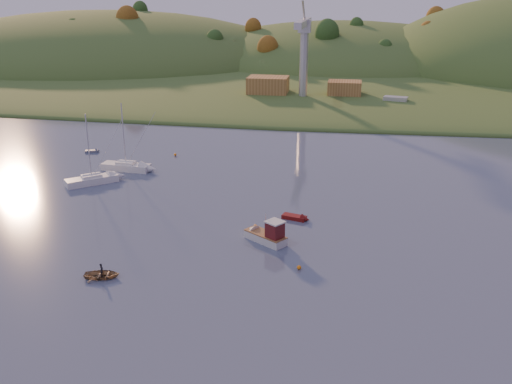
% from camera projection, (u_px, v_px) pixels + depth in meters
% --- Properties ---
extents(far_shore, '(620.00, 220.00, 1.50)m').
position_uv_depth(far_shore, '(321.00, 60.00, 257.46)').
color(far_shore, '#375321').
rests_on(far_shore, ground).
extents(shore_slope, '(640.00, 150.00, 7.00)m').
position_uv_depth(shore_slope, '(309.00, 81.00, 197.12)').
color(shore_slope, '#375321').
rests_on(shore_slope, ground).
extents(hill_left, '(170.00, 140.00, 44.00)m').
position_uv_depth(hill_left, '(106.00, 63.00, 244.09)').
color(hill_left, '#375321').
rests_on(hill_left, ground).
extents(hill_center, '(140.00, 120.00, 36.00)m').
position_uv_depth(hill_center, '(342.00, 66.00, 237.28)').
color(hill_center, '#375321').
rests_on(hill_center, ground).
extents(hillside_trees, '(280.00, 50.00, 32.00)m').
position_uv_depth(hillside_trees, '(313.00, 73.00, 215.68)').
color(hillside_trees, '#26491A').
rests_on(hillside_trees, ground).
extents(wharf, '(42.00, 16.00, 2.40)m').
position_uv_depth(wharf, '(314.00, 101.00, 155.99)').
color(wharf, slate).
rests_on(wharf, ground).
extents(shed_west, '(11.00, 8.00, 4.80)m').
position_uv_depth(shed_west, '(268.00, 85.00, 157.80)').
color(shed_west, brown).
rests_on(shed_west, wharf).
extents(shed_east, '(9.00, 7.00, 4.00)m').
position_uv_depth(shed_east, '(345.00, 88.00, 155.49)').
color(shed_east, brown).
rests_on(shed_east, wharf).
extents(dock_crane, '(3.20, 28.00, 20.30)m').
position_uv_depth(dock_crane, '(304.00, 41.00, 147.77)').
color(dock_crane, '#B7B7BC').
rests_on(dock_crane, wharf).
extents(fishing_boat, '(6.68, 5.56, 4.28)m').
position_uv_depth(fishing_boat, '(263.00, 234.00, 71.51)').
color(fishing_boat, silver).
rests_on(fishing_boat, ground).
extents(sailboat_near, '(7.91, 7.32, 11.52)m').
position_uv_depth(sailboat_near, '(92.00, 179.00, 92.62)').
color(sailboat_near, white).
rests_on(sailboat_near, ground).
extents(sailboat_far, '(8.73, 3.25, 11.86)m').
position_uv_depth(sailboat_far, '(126.00, 166.00, 99.55)').
color(sailboat_far, silver).
rests_on(sailboat_far, ground).
extents(canoe, '(4.32, 3.48, 0.80)m').
position_uv_depth(canoe, '(102.00, 275.00, 62.41)').
color(canoe, '#90744F').
rests_on(canoe, ground).
extents(paddler, '(0.45, 0.60, 1.47)m').
position_uv_depth(paddler, '(102.00, 272.00, 62.30)').
color(paddler, black).
rests_on(paddler, ground).
extents(red_tender, '(4.12, 2.36, 1.33)m').
position_uv_depth(red_tender, '(299.00, 218.00, 78.13)').
color(red_tender, '#5D0E0D').
rests_on(red_tender, ground).
extents(grey_dinghy, '(2.97, 1.97, 1.04)m').
position_uv_depth(grey_dinghy, '(94.00, 151.00, 110.88)').
color(grey_dinghy, slate).
rests_on(grey_dinghy, ground).
extents(work_vessel, '(14.82, 7.94, 3.62)m').
position_uv_depth(work_vessel, '(395.00, 106.00, 148.80)').
color(work_vessel, slate).
rests_on(work_vessel, ground).
extents(buoy_0, '(0.50, 0.50, 0.50)m').
position_uv_depth(buoy_0, '(299.00, 267.00, 64.33)').
color(buoy_0, orange).
rests_on(buoy_0, ground).
extents(buoy_1, '(0.50, 0.50, 0.50)m').
position_uv_depth(buoy_1, '(255.00, 226.00, 75.56)').
color(buoy_1, orange).
rests_on(buoy_1, ground).
extents(buoy_2, '(0.50, 0.50, 0.50)m').
position_uv_depth(buoy_2, '(105.00, 164.00, 102.50)').
color(buoy_2, orange).
rests_on(buoy_2, ground).
extents(buoy_3, '(0.50, 0.50, 0.50)m').
position_uv_depth(buoy_3, '(175.00, 155.00, 108.34)').
color(buoy_3, orange).
rests_on(buoy_3, ground).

